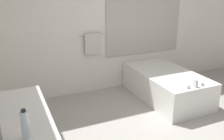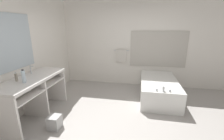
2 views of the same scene
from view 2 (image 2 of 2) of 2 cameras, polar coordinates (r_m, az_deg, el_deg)
The scene contains 9 objects.
ground_plane at distance 3.25m, azimuth 3.82°, elevation -19.33°, with size 16.00×16.00×0.00m, color #A8A39E.
wall_back_with_blinds at distance 4.90m, azimuth 7.63°, elevation 9.66°, with size 7.40×0.13×2.70m.
wall_left_with_mirror at distance 3.68m, azimuth -32.87°, elevation 5.27°, with size 0.08×7.40×2.70m.
vanity_counter at distance 3.54m, azimuth -27.66°, elevation -6.09°, with size 0.66×1.58×0.89m.
sink_faucet at distance 3.72m, azimuth -28.50°, elevation 0.08°, with size 0.09×0.04×0.18m.
bathtub at distance 4.31m, azimuth 17.26°, elevation -6.47°, with size 0.94×1.73×0.63m.
water_bottle_1 at distance 3.18m, azimuth -30.64°, elevation -2.13°, with size 0.07×0.07×0.25m.
soap_dispenser at distance 3.35m, azimuth -32.67°, elevation -2.33°, with size 0.05×0.05×0.18m.
waste_bin at distance 3.22m, azimuth -21.03°, elevation -18.08°, with size 0.22×0.22×0.26m.
Camera 2 is at (0.28, -2.63, 1.89)m, focal length 24.00 mm.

